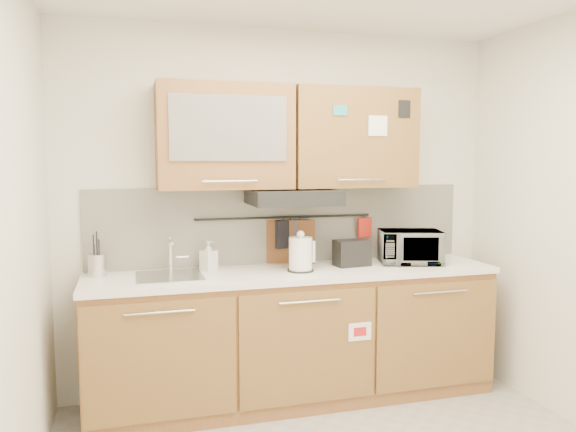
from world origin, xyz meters
TOP-DOWN VIEW (x-y plane):
  - wall_back at (0.00, 1.50)m, footprint 3.20×0.00m
  - base_cabinet at (0.00, 1.19)m, footprint 2.80×0.64m
  - countertop at (0.00, 1.19)m, footprint 2.82×0.62m
  - backsplash at (0.00, 1.49)m, footprint 2.80×0.02m
  - upper_cabinets at (-0.00, 1.32)m, footprint 1.82×0.37m
  - range_hood at (0.00, 1.25)m, footprint 0.60×0.46m
  - sink at (-0.85, 1.21)m, footprint 0.42×0.40m
  - utensil_rail at (0.00, 1.45)m, footprint 1.30×0.02m
  - utensil_crock at (-1.30, 1.35)m, footprint 0.14×0.14m
  - kettle at (0.02, 1.15)m, footprint 0.21×0.20m
  - toaster at (0.43, 1.23)m, footprint 0.26×0.17m
  - microwave at (0.88, 1.21)m, footprint 0.50×0.40m
  - soap_bottle at (-0.58, 1.35)m, footprint 0.13×0.13m
  - cutting_board at (0.04, 1.44)m, footprint 0.35×0.13m
  - oven_mitt at (0.11, 1.44)m, footprint 0.11×0.05m
  - dark_pouch at (-0.01, 1.44)m, footprint 0.14×0.07m
  - pot_holder at (0.62, 1.44)m, footprint 0.12×0.05m

SIDE VIEW (x-z plane):
  - base_cabinet at x=0.00m, z-range -0.03..0.85m
  - countertop at x=0.00m, z-range 0.88..0.92m
  - sink at x=-0.85m, z-range 0.79..1.05m
  - utensil_crock at x=-1.30m, z-range 0.85..1.14m
  - toaster at x=0.43m, z-range 0.92..1.11m
  - cutting_board at x=0.04m, z-range 0.80..1.24m
  - soap_bottle at x=-0.58m, z-range 0.92..1.13m
  - kettle at x=0.02m, z-range 0.89..1.17m
  - microwave at x=0.88m, z-range 0.92..1.16m
  - dark_pouch at x=-0.01m, z-range 1.04..1.24m
  - oven_mitt at x=0.11m, z-range 1.06..1.24m
  - pot_holder at x=0.62m, z-range 1.09..1.24m
  - backsplash at x=0.00m, z-range 0.92..1.48m
  - utensil_rail at x=0.00m, z-range 1.25..1.27m
  - wall_back at x=0.00m, z-range -0.30..2.90m
  - range_hood at x=0.00m, z-range 1.37..1.47m
  - upper_cabinets at x=0.00m, z-range 1.48..2.18m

